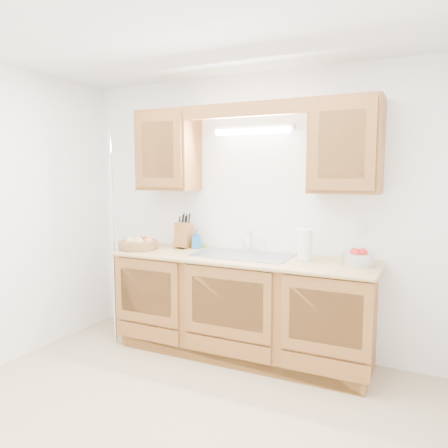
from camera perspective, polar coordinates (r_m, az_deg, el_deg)
The scene contains 17 objects.
room at distance 2.70m, azimuth -7.74°, elevation -1.09°, with size 3.52×3.50×2.50m.
base_cabinets at distance 3.91m, azimuth 2.37°, elevation -10.78°, with size 2.20×0.60×0.86m, color brown.
countertop at distance 3.79m, azimuth 2.31°, elevation -4.49°, with size 2.30×0.63×0.04m, color tan.
upper_cabinet_left at distance 4.25m, azimuth -7.25°, elevation 9.46°, with size 0.55×0.33×0.75m, color brown.
upper_cabinet_right at distance 3.63m, azimuth 15.65°, elevation 9.78°, with size 0.55×0.33×0.75m, color brown.
valance at distance 3.76m, azimuth 2.44°, elevation 14.71°, with size 2.20×0.05×0.12m, color brown.
fluorescent_fixture at distance 3.95m, azimuth 3.76°, elevation 12.22°, with size 0.76×0.08×0.08m.
sink at distance 3.82m, azimuth 2.44°, elevation -5.19°, with size 0.84×0.46×0.36m.
wire_shelf_pole at distance 4.19m, azimuth -14.32°, elevation -1.96°, with size 0.03×0.03×2.00m, color silver.
outlet_plate at distance 3.79m, azimuth 17.55°, elevation -0.67°, with size 0.08×0.01×0.12m, color white.
fruit_basket at distance 4.22m, azimuth -11.14°, elevation -2.50°, with size 0.43×0.43×0.11m.
knife_block at distance 4.20m, azimuth -5.29°, elevation -1.45°, with size 0.13×0.20×0.34m.
orange_canister at distance 4.28m, azimuth -5.98°, elevation -1.27°, with size 0.08×0.08×0.25m.
soap_bottle at distance 4.16m, azimuth -3.57°, elevation -1.95°, with size 0.08×0.08×0.18m, color #2265AC.
sponge at distance 4.25m, azimuth -3.01°, elevation -2.90°, with size 0.12×0.10×0.02m.
paper_towel at distance 3.65m, azimuth 10.55°, elevation -2.68°, with size 0.15×0.15×0.30m.
apple_bowl at distance 3.56m, azimuth 17.12°, elevation -4.24°, with size 0.26×0.26×0.13m.
Camera 1 is at (1.48, -2.23, 1.61)m, focal length 35.00 mm.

